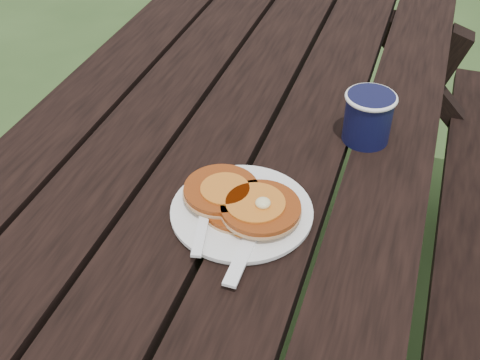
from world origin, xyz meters
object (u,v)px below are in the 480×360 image
(pancake_stack, at_px, (242,201))
(coffee_cup, at_px, (369,115))
(plate, at_px, (242,212))
(picnic_table, at_px, (235,253))

(pancake_stack, relative_size, coffee_cup, 2.06)
(coffee_cup, bearing_deg, plate, -119.58)
(picnic_table, relative_size, pancake_stack, 9.55)
(picnic_table, bearing_deg, coffee_cup, -0.38)
(plate, height_order, coffee_cup, coffee_cup)
(plate, bearing_deg, picnic_table, 111.62)
(picnic_table, xyz_separation_m, coffee_cup, (0.25, -0.00, 0.43))
(picnic_table, relative_size, coffee_cup, 19.70)
(plate, relative_size, pancake_stack, 1.13)
(picnic_table, distance_m, plate, 0.48)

